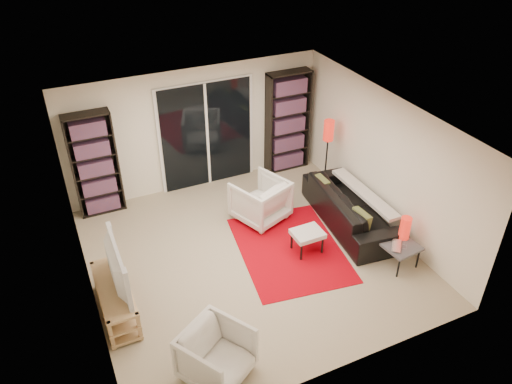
# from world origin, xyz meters

# --- Properties ---
(floor) EXTENTS (5.00, 5.00, 0.00)m
(floor) POSITION_xyz_m (0.00, 0.00, 0.00)
(floor) COLOR #B7A98C
(floor) RESTS_ON ground
(wall_back) EXTENTS (5.00, 0.02, 2.40)m
(wall_back) POSITION_xyz_m (0.00, 2.50, 1.20)
(wall_back) COLOR white
(wall_back) RESTS_ON ground
(wall_front) EXTENTS (5.00, 0.02, 2.40)m
(wall_front) POSITION_xyz_m (0.00, -2.50, 1.20)
(wall_front) COLOR white
(wall_front) RESTS_ON ground
(wall_left) EXTENTS (0.02, 5.00, 2.40)m
(wall_left) POSITION_xyz_m (-2.50, 0.00, 1.20)
(wall_left) COLOR white
(wall_left) RESTS_ON ground
(wall_right) EXTENTS (0.02, 5.00, 2.40)m
(wall_right) POSITION_xyz_m (2.50, 0.00, 1.20)
(wall_right) COLOR white
(wall_right) RESTS_ON ground
(ceiling) EXTENTS (5.00, 5.00, 0.02)m
(ceiling) POSITION_xyz_m (0.00, 0.00, 2.40)
(ceiling) COLOR white
(ceiling) RESTS_ON wall_back
(sliding_door) EXTENTS (1.92, 0.08, 2.16)m
(sliding_door) POSITION_xyz_m (0.20, 2.46, 1.05)
(sliding_door) COLOR white
(sliding_door) RESTS_ON ground
(bookshelf_left) EXTENTS (0.80, 0.30, 1.95)m
(bookshelf_left) POSITION_xyz_m (-1.95, 2.33, 0.98)
(bookshelf_left) COLOR black
(bookshelf_left) RESTS_ON ground
(bookshelf_right) EXTENTS (0.90, 0.30, 2.10)m
(bookshelf_right) POSITION_xyz_m (1.90, 2.33, 1.05)
(bookshelf_right) COLOR black
(bookshelf_right) RESTS_ON ground
(tv_stand) EXTENTS (0.43, 1.34, 0.50)m
(tv_stand) POSITION_xyz_m (-2.24, -0.36, 0.26)
(tv_stand) COLOR tan
(tv_stand) RESTS_ON floor
(tv) EXTENTS (0.17, 1.18, 0.68)m
(tv) POSITION_xyz_m (-2.22, -0.36, 0.84)
(tv) COLOR black
(tv) RESTS_ON tv_stand
(rug) EXTENTS (1.93, 2.41, 0.01)m
(rug) POSITION_xyz_m (0.67, -0.14, 0.01)
(rug) COLOR #B6000E
(rug) RESTS_ON floor
(sofa) EXTENTS (1.12, 2.34, 0.66)m
(sofa) POSITION_xyz_m (1.99, 0.08, 0.33)
(sofa) COLOR black
(sofa) RESTS_ON floor
(armchair_back) EXTENTS (1.09, 1.11, 0.78)m
(armchair_back) POSITION_xyz_m (0.60, 0.88, 0.39)
(armchair_back) COLOR silver
(armchair_back) RESTS_ON floor
(armchair_front) EXTENTS (1.06, 1.06, 0.71)m
(armchair_front) POSITION_xyz_m (-1.32, -1.93, 0.36)
(armchair_front) COLOR silver
(armchair_front) RESTS_ON floor
(ottoman) EXTENTS (0.50, 0.41, 0.40)m
(ottoman) POSITION_xyz_m (0.90, -0.30, 0.34)
(ottoman) COLOR silver
(ottoman) RESTS_ON floor
(side_table) EXTENTS (0.58, 0.58, 0.40)m
(side_table) POSITION_xyz_m (2.07, -1.20, 0.36)
(side_table) COLOR #4B4B50
(side_table) RESTS_ON floor
(laptop) EXTENTS (0.38, 0.39, 0.03)m
(laptop) POSITION_xyz_m (2.02, -1.24, 0.41)
(laptop) COLOR silver
(laptop) RESTS_ON side_table
(table_lamp) EXTENTS (0.17, 0.17, 0.39)m
(table_lamp) POSITION_xyz_m (2.22, -1.07, 0.59)
(table_lamp) COLOR red
(table_lamp) RESTS_ON side_table
(floor_lamp) EXTENTS (0.22, 0.22, 1.46)m
(floor_lamp) POSITION_xyz_m (2.20, 1.28, 1.13)
(floor_lamp) COLOR black
(floor_lamp) RESTS_ON floor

